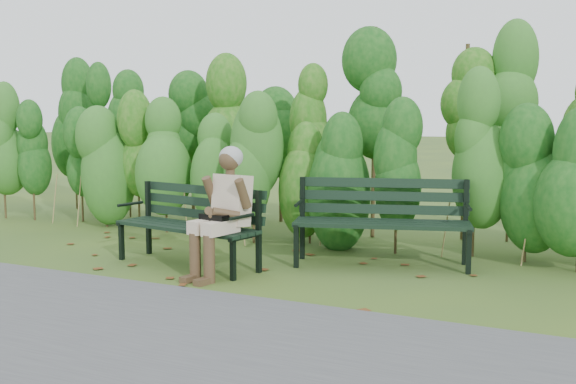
% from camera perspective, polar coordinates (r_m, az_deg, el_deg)
% --- Properties ---
extents(ground, '(80.00, 80.00, 0.00)m').
position_cam_1_polar(ground, '(6.69, -1.30, -6.71)').
color(ground, '#385226').
extents(footpath, '(60.00, 2.50, 0.01)m').
position_cam_1_polar(footpath, '(4.90, -13.28, -11.84)').
color(footpath, '#474749').
rests_on(footpath, ground).
extents(hedge_band, '(11.04, 1.67, 2.42)m').
position_cam_1_polar(hedge_band, '(8.22, 4.58, 4.62)').
color(hedge_band, '#47381E').
rests_on(hedge_band, ground).
extents(leaf_litter, '(5.52, 2.04, 0.01)m').
position_cam_1_polar(leaf_litter, '(6.09, 7.80, -8.09)').
color(leaf_litter, brown).
rests_on(leaf_litter, ground).
extents(bench_left, '(1.69, 0.80, 0.81)m').
position_cam_1_polar(bench_left, '(6.96, -8.08, -2.25)').
color(bench_left, black).
rests_on(bench_left, ground).
extents(bench_right, '(1.85, 1.04, 0.88)m').
position_cam_1_polar(bench_right, '(6.96, 7.97, -1.89)').
color(bench_right, black).
rests_on(bench_right, ground).
extents(seated_woman, '(0.53, 0.77, 1.24)m').
position_cam_1_polar(seated_woman, '(6.43, -5.52, -1.02)').
color(seated_woman, beige).
rests_on(seated_woman, ground).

